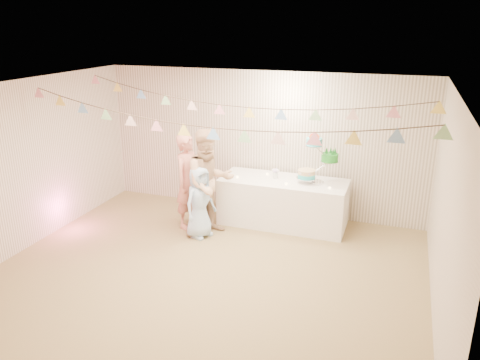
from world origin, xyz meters
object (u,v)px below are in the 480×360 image
(person_adult_b, at_px, (209,183))
(person_child, at_px, (200,202))
(cake_stand, at_px, (317,164))
(person_adult_a, at_px, (189,181))
(table, at_px, (283,202))

(person_adult_b, relative_size, person_child, 1.48)
(cake_stand, bearing_deg, person_adult_b, -152.91)
(person_adult_a, relative_size, person_adult_b, 0.92)
(cake_stand, distance_m, person_adult_b, 1.83)
(person_adult_b, bearing_deg, table, -10.43)
(table, relative_size, person_adult_b, 1.21)
(cake_stand, xyz_separation_m, person_child, (-1.71, -1.00, -0.54))
(table, distance_m, cake_stand, 0.92)
(table, height_order, cake_stand, cake_stand)
(cake_stand, relative_size, person_child, 0.66)
(cake_stand, xyz_separation_m, person_adult_b, (-1.61, -0.82, -0.25))
(person_adult_a, height_order, person_adult_b, person_adult_b)
(table, xyz_separation_m, cake_stand, (0.55, 0.05, 0.74))
(person_adult_a, bearing_deg, cake_stand, -61.29)
(cake_stand, bearing_deg, person_child, -149.78)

